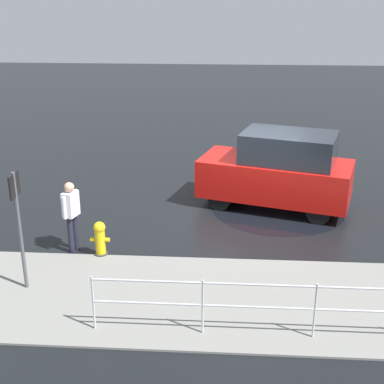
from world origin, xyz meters
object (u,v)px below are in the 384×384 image
at_px(fire_hydrant, 100,239).
at_px(pedestrian, 71,211).
at_px(moving_hatchback, 279,171).
at_px(sign_post, 18,214).

distance_m(fire_hydrant, pedestrian, 0.88).
height_order(moving_hatchback, sign_post, sign_post).
height_order(moving_hatchback, fire_hydrant, moving_hatchback).
bearing_deg(moving_hatchback, fire_hydrant, 37.24).
bearing_deg(moving_hatchback, pedestrian, 31.60).
relative_size(moving_hatchback, sign_post, 1.76).
height_order(fire_hydrant, pedestrian, pedestrian).
relative_size(moving_hatchback, fire_hydrant, 5.27).
distance_m(moving_hatchback, pedestrian, 5.55).
height_order(pedestrian, sign_post, sign_post).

